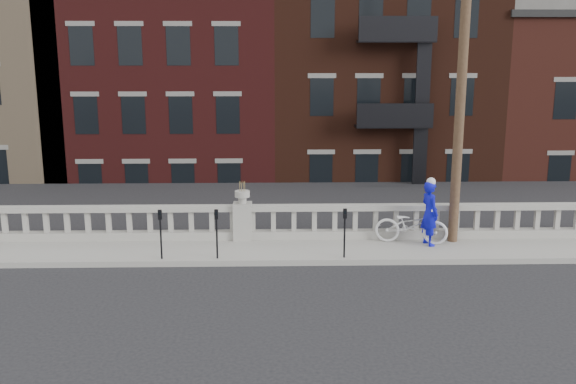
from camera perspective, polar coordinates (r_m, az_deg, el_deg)
name	(u,v)px	position (r m, az deg, el deg)	size (l,w,h in m)	color
ground	(236,293)	(15.55, -4.67, -8.90)	(120.00, 120.00, 0.00)	black
sidewalk	(242,251)	(18.35, -4.15, -5.26)	(32.00, 2.20, 0.15)	#9A978F
balustrade	(243,223)	(19.10, -4.05, -2.77)	(28.00, 0.34, 1.03)	#9A978F
planter_pedestal	(243,217)	(19.05, -4.05, -2.22)	(0.55, 0.55, 1.76)	#9A978F
lower_level	(267,103)	(37.62, -1.91, 7.89)	(80.00, 44.00, 20.80)	#605E59
utility_pole	(462,66)	(18.82, 15.25, 10.78)	(1.60, 0.28, 10.00)	#422D1E
parking_meter_b	(161,229)	(17.51, -11.27, -3.21)	(0.10, 0.09, 1.36)	black
parking_meter_c	(217,228)	(17.31, -6.36, -3.22)	(0.10, 0.09, 1.36)	black
parking_meter_d	(345,227)	(17.35, 5.06, -3.15)	(0.10, 0.09, 1.36)	black
bicycle	(411,225)	(18.98, 10.91, -2.89)	(0.73, 2.09, 1.10)	silver
cyclist	(430,213)	(18.84, 12.47, -1.85)	(0.68, 0.45, 1.87)	#0C0DB4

